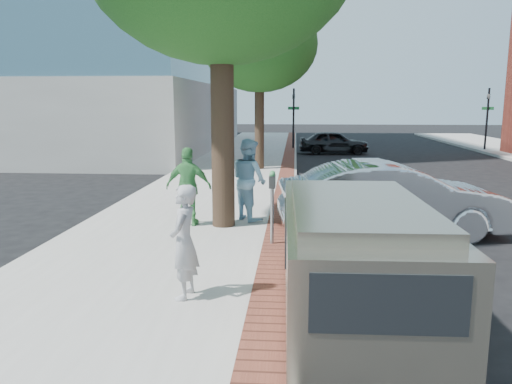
# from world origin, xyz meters

# --- Properties ---
(ground) EXTENTS (120.00, 120.00, 0.00)m
(ground) POSITION_xyz_m (0.00, 0.00, 0.00)
(ground) COLOR black
(ground) RESTS_ON ground
(sidewalk) EXTENTS (5.00, 60.00, 0.15)m
(sidewalk) POSITION_xyz_m (-1.50, 8.00, 0.07)
(sidewalk) COLOR #9E9991
(sidewalk) RESTS_ON ground
(brick_strip) EXTENTS (0.60, 60.00, 0.01)m
(brick_strip) POSITION_xyz_m (0.70, 8.00, 0.15)
(brick_strip) COLOR brown
(brick_strip) RESTS_ON sidewalk
(curb) EXTENTS (0.10, 60.00, 0.15)m
(curb) POSITION_xyz_m (1.05, 8.00, 0.07)
(curb) COLOR gray
(curb) RESTS_ON ground
(office_base) EXTENTS (18.20, 22.20, 4.00)m
(office_base) POSITION_xyz_m (-13.00, 22.00, 2.00)
(office_base) COLOR gray
(office_base) RESTS_ON ground
(signal_near) EXTENTS (0.70, 0.15, 3.80)m
(signal_near) POSITION_xyz_m (0.90, 22.00, 2.25)
(signal_near) COLOR black
(signal_near) RESTS_ON ground
(signal_far) EXTENTS (0.70, 0.15, 3.80)m
(signal_far) POSITION_xyz_m (12.50, 22.00, 2.25)
(signal_far) COLOR black
(signal_far) RESTS_ON ground
(tree_far) EXTENTS (4.80, 4.80, 7.14)m
(tree_far) POSITION_xyz_m (-0.50, 12.00, 5.30)
(tree_far) COLOR black
(tree_far) RESTS_ON sidewalk
(parking_meter) EXTENTS (0.12, 0.32, 1.47)m
(parking_meter) POSITION_xyz_m (0.59, 0.44, 1.21)
(parking_meter) COLOR gray
(parking_meter) RESTS_ON sidewalk
(person_gray) EXTENTS (0.45, 0.64, 1.66)m
(person_gray) POSITION_xyz_m (-0.55, -2.43, 0.98)
(person_gray) COLOR #9D9DA1
(person_gray) RESTS_ON sidewalk
(person_officer) EXTENTS (1.17, 1.21, 1.96)m
(person_officer) POSITION_xyz_m (-0.07, 2.54, 1.13)
(person_officer) COLOR #87B7D0
(person_officer) RESTS_ON sidewalk
(person_green) EXTENTS (1.08, 0.51, 1.80)m
(person_green) POSITION_xyz_m (-1.39, 1.85, 1.05)
(person_green) COLOR #43944D
(person_green) RESTS_ON sidewalk
(sedan_silver) EXTENTS (5.17, 2.29, 1.65)m
(sedan_silver) POSITION_xyz_m (3.20, 1.91, 0.83)
(sedan_silver) COLOR silver
(sedan_silver) RESTS_ON ground
(bg_car) EXTENTS (4.05, 1.79, 1.35)m
(bg_car) POSITION_xyz_m (3.26, 20.01, 0.68)
(bg_car) COLOR black
(bg_car) RESTS_ON ground
(van) EXTENTS (1.91, 4.75, 1.73)m
(van) POSITION_xyz_m (1.81, -2.54, 0.95)
(van) COLOR gray
(van) RESTS_ON ground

